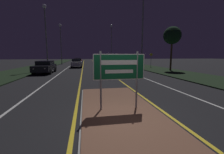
{
  "coord_description": "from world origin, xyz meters",
  "views": [
    {
      "loc": [
        -1.25,
        -4.67,
        2.13
      ],
      "look_at": [
        0.0,
        2.23,
        1.1
      ],
      "focal_mm": 24.0,
      "sensor_mm": 36.0,
      "label": 1
    }
  ],
  "objects_px": {
    "streetlight_left_far": "(61,36)",
    "car_receding_1": "(122,63)",
    "highway_sign": "(119,69)",
    "streetlight_right_near": "(143,23)",
    "car_receding_0": "(120,68)",
    "car_receding_2": "(114,61)",
    "streetlight_left_near": "(46,28)",
    "car_approaching_2": "(78,61)",
    "streetlight_right_far": "(111,38)",
    "car_approaching_1": "(77,63)",
    "car_receding_3": "(97,60)",
    "car_approaching_0": "(45,67)",
    "warning_sign": "(151,59)"
  },
  "relations": [
    {
      "from": "car_receding_1",
      "to": "car_approaching_1",
      "type": "bearing_deg",
      "value": -173.34
    },
    {
      "from": "highway_sign",
      "to": "streetlight_right_far",
      "type": "xyz_separation_m",
      "value": [
        6.58,
        38.88,
        5.52
      ]
    },
    {
      "from": "car_receding_1",
      "to": "streetlight_right_far",
      "type": "bearing_deg",
      "value": 87.51
    },
    {
      "from": "car_receding_0",
      "to": "streetlight_left_near",
      "type": "bearing_deg",
      "value": 145.91
    },
    {
      "from": "car_approaching_2",
      "to": "warning_sign",
      "type": "height_order",
      "value": "warning_sign"
    },
    {
      "from": "car_receding_0",
      "to": "car_receding_3",
      "type": "bearing_deg",
      "value": 90.28
    },
    {
      "from": "streetlight_left_far",
      "to": "car_receding_1",
      "type": "xyz_separation_m",
      "value": [
        12.4,
        -8.33,
        -5.68
      ]
    },
    {
      "from": "highway_sign",
      "to": "car_approaching_2",
      "type": "xyz_separation_m",
      "value": [
        -2.89,
        32.55,
        -0.82
      ]
    },
    {
      "from": "car_receding_2",
      "to": "streetlight_left_far",
      "type": "bearing_deg",
      "value": 176.81
    },
    {
      "from": "car_receding_0",
      "to": "car_approaching_0",
      "type": "distance_m",
      "value": 8.93
    },
    {
      "from": "car_approaching_0",
      "to": "car_approaching_2",
      "type": "bearing_deg",
      "value": 80.87
    },
    {
      "from": "streetlight_left_far",
      "to": "streetlight_right_near",
      "type": "distance_m",
      "value": 21.69
    },
    {
      "from": "car_receding_3",
      "to": "streetlight_right_near",
      "type": "bearing_deg",
      "value": -81.74
    },
    {
      "from": "streetlight_left_near",
      "to": "car_approaching_2",
      "type": "xyz_separation_m",
      "value": [
        3.44,
        15.85,
        -4.96
      ]
    },
    {
      "from": "streetlight_right_near",
      "to": "car_receding_1",
      "type": "bearing_deg",
      "value": 91.38
    },
    {
      "from": "car_receding_1",
      "to": "car_receding_3",
      "type": "distance_m",
      "value": 16.71
    },
    {
      "from": "car_receding_3",
      "to": "car_approaching_1",
      "type": "bearing_deg",
      "value": -106.18
    },
    {
      "from": "car_approaching_1",
      "to": "car_approaching_2",
      "type": "distance_m",
      "value": 10.9
    },
    {
      "from": "streetlight_left_near",
      "to": "car_receding_0",
      "type": "distance_m",
      "value": 11.8
    },
    {
      "from": "streetlight_right_far",
      "to": "car_approaching_0",
      "type": "relative_size",
      "value": 2.32
    },
    {
      "from": "warning_sign",
      "to": "car_receding_3",
      "type": "bearing_deg",
      "value": 111.61
    },
    {
      "from": "streetlight_right_far",
      "to": "car_receding_3",
      "type": "relative_size",
      "value": 2.28
    },
    {
      "from": "car_approaching_0",
      "to": "car_approaching_1",
      "type": "relative_size",
      "value": 1.1
    },
    {
      "from": "streetlight_left_near",
      "to": "car_approaching_1",
      "type": "height_order",
      "value": "streetlight_left_near"
    },
    {
      "from": "streetlight_left_far",
      "to": "car_receding_2",
      "type": "xyz_separation_m",
      "value": [
        12.26,
        -0.68,
        -5.67
      ]
    },
    {
      "from": "car_receding_2",
      "to": "car_approaching_0",
      "type": "bearing_deg",
      "value": -124.94
    },
    {
      "from": "highway_sign",
      "to": "car_receding_0",
      "type": "xyz_separation_m",
      "value": [
        2.52,
        10.71,
        -0.87
      ]
    },
    {
      "from": "streetlight_left_near",
      "to": "car_receding_2",
      "type": "bearing_deg",
      "value": 48.39
    },
    {
      "from": "car_receding_3",
      "to": "car_approaching_0",
      "type": "xyz_separation_m",
      "value": [
        -8.33,
        -25.42,
        0.0
      ]
    },
    {
      "from": "highway_sign",
      "to": "car_receding_0",
      "type": "height_order",
      "value": "highway_sign"
    },
    {
      "from": "streetlight_left_far",
      "to": "streetlight_right_near",
      "type": "relative_size",
      "value": 0.95
    },
    {
      "from": "car_receding_3",
      "to": "car_approaching_1",
      "type": "height_order",
      "value": "car_approaching_1"
    },
    {
      "from": "streetlight_left_far",
      "to": "car_receding_1",
      "type": "relative_size",
      "value": 1.9
    },
    {
      "from": "streetlight_right_far",
      "to": "car_approaching_2",
      "type": "bearing_deg",
      "value": -146.26
    },
    {
      "from": "streetlight_left_far",
      "to": "highway_sign",
      "type": "bearing_deg",
      "value": -78.12
    },
    {
      "from": "car_receding_2",
      "to": "car_approaching_2",
      "type": "distance_m",
      "value": 8.93
    },
    {
      "from": "car_receding_2",
      "to": "car_receding_3",
      "type": "distance_m",
      "value": 9.32
    },
    {
      "from": "car_receding_0",
      "to": "streetlight_left_far",
      "type": "bearing_deg",
      "value": 114.03
    },
    {
      "from": "car_receding_1",
      "to": "car_approaching_2",
      "type": "relative_size",
      "value": 1.09
    },
    {
      "from": "car_receding_2",
      "to": "car_approaching_1",
      "type": "relative_size",
      "value": 1.11
    },
    {
      "from": "highway_sign",
      "to": "streetlight_right_near",
      "type": "relative_size",
      "value": 0.23
    },
    {
      "from": "streetlight_left_near",
      "to": "streetlight_right_far",
      "type": "height_order",
      "value": "streetlight_right_far"
    },
    {
      "from": "car_receding_0",
      "to": "car_receding_2",
      "type": "height_order",
      "value": "car_receding_0"
    },
    {
      "from": "streetlight_right_far",
      "to": "car_approaching_0",
      "type": "distance_m",
      "value": 28.95
    },
    {
      "from": "car_receding_2",
      "to": "car_approaching_2",
      "type": "xyz_separation_m",
      "value": [
        -8.64,
        2.26,
        0.04
      ]
    },
    {
      "from": "warning_sign",
      "to": "car_approaching_1",
      "type": "bearing_deg",
      "value": 169.65
    },
    {
      "from": "car_receding_1",
      "to": "car_approaching_0",
      "type": "xyz_separation_m",
      "value": [
        -11.82,
        -9.09,
        0.04
      ]
    },
    {
      "from": "streetlight_right_near",
      "to": "car_receding_3",
      "type": "relative_size",
      "value": 2.0
    },
    {
      "from": "car_receding_3",
      "to": "car_approaching_1",
      "type": "relative_size",
      "value": 1.12
    },
    {
      "from": "car_receding_2",
      "to": "highway_sign",
      "type": "bearing_deg",
      "value": -100.74
    }
  ]
}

